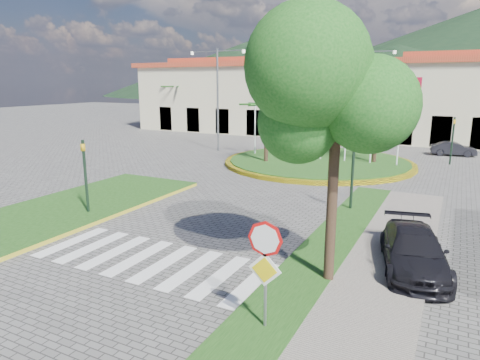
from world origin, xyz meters
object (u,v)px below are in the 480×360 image
at_px(stop_sign, 265,259).
at_px(car_dark_a, 307,131).
at_px(car_side_right, 414,251).
at_px(deciduous_tree, 337,95).
at_px(white_van, 241,127).
at_px(roundabout_island, 318,162).
at_px(car_dark_b, 453,149).

xyz_separation_m(stop_sign, car_dark_a, (-10.09, 33.32, -1.11)).
height_order(car_dark_a, car_side_right, car_dark_a).
bearing_deg(deciduous_tree, white_van, 120.83).
distance_m(deciduous_tree, white_van, 36.20).
height_order(roundabout_island, car_dark_a, roundabout_island).
bearing_deg(roundabout_island, white_van, 133.01).
height_order(white_van, car_side_right, car_side_right).
relative_size(white_van, car_dark_a, 1.07).
height_order(stop_sign, white_van, stop_sign).
bearing_deg(deciduous_tree, roundabout_island, 107.91).
bearing_deg(white_van, deciduous_tree, -159.22).
distance_m(stop_sign, car_dark_b, 28.25).
height_order(car_dark_a, car_dark_b, car_dark_a).
bearing_deg(car_dark_a, deciduous_tree, -176.47).
xyz_separation_m(car_dark_a, car_side_right, (12.69, -28.29, -0.06)).
xyz_separation_m(roundabout_island, white_van, (-12.91, 13.84, 0.41)).
relative_size(white_van, car_dark_b, 1.33).
height_order(stop_sign, car_dark_b, stop_sign).
xyz_separation_m(deciduous_tree, white_van, (-18.40, 30.84, -4.59)).
bearing_deg(car_dark_b, car_dark_a, 60.49).
xyz_separation_m(stop_sign, white_van, (-17.80, 33.88, -1.20)).
bearing_deg(car_dark_b, deciduous_tree, 166.23).
bearing_deg(roundabout_island, car_side_right, -63.45).
xyz_separation_m(deciduous_tree, car_dark_b, (2.60, 25.00, -4.65)).
bearing_deg(car_side_right, roundabout_island, 103.91).
height_order(roundabout_island, stop_sign, roundabout_island).
relative_size(deciduous_tree, car_dark_a, 1.71).
bearing_deg(stop_sign, car_dark_a, 106.85).
xyz_separation_m(roundabout_island, car_side_right, (7.50, -15.00, 0.44)).
relative_size(white_van, car_side_right, 0.99).
bearing_deg(deciduous_tree, car_dark_b, 84.06).
height_order(stop_sign, car_side_right, stop_sign).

